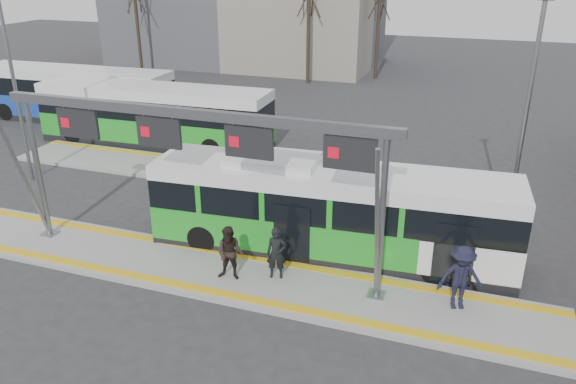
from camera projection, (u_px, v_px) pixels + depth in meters
name	position (u px, v px, depth m)	size (l,w,h in m)	color
ground	(207.00, 272.00, 18.25)	(120.00, 120.00, 0.00)	#2D2D30
platform_main	(207.00, 270.00, 18.22)	(22.00, 3.00, 0.15)	gray
platform_second	(208.00, 172.00, 26.38)	(20.00, 3.00, 0.15)	gray
tactile_main	(206.00, 268.00, 18.18)	(22.00, 2.65, 0.02)	gold
tactile_second	(219.00, 163.00, 27.35)	(20.00, 0.35, 0.02)	gold
gantry	(192.00, 143.00, 16.89)	(13.00, 1.68, 5.20)	slate
hero_bus	(330.00, 212.00, 18.93)	(12.30, 3.40, 3.34)	black
bg_bus_green	(155.00, 116.00, 29.96)	(12.76, 3.12, 3.17)	black
bg_bus_blue	(75.00, 95.00, 34.31)	(12.37, 3.26, 3.20)	black
passenger_a	(276.00, 253.00, 17.39)	(0.62, 0.40, 1.69)	black
passenger_b	(230.00, 253.00, 17.30)	(0.86, 0.67, 1.77)	black
passenger_c	(461.00, 278.00, 15.82)	(1.27, 0.73, 1.96)	black
lamp_west	(14.00, 80.00, 23.97)	(0.50, 0.25, 8.66)	slate
lamp_east	(525.00, 119.00, 18.98)	(0.50, 0.25, 8.34)	slate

